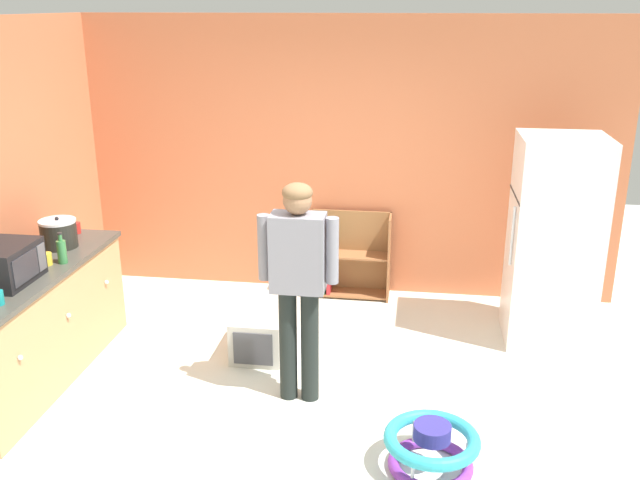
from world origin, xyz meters
name	(u,v)px	position (x,y,z in m)	size (l,w,h in m)	color
ground_plane	(313,410)	(0.00, 0.00, 0.00)	(12.00, 12.00, 0.00)	silver
back_wall	(349,159)	(0.00, 2.33, 1.35)	(5.20, 0.06, 2.70)	#C46A44
left_side_wall	(11,188)	(-2.63, 0.80, 1.35)	(0.06, 2.99, 2.70)	#C46C45
kitchen_counter	(31,326)	(-2.20, 0.14, 0.45)	(0.65, 2.04, 0.90)	tan
refrigerator	(554,242)	(1.82, 1.44, 0.89)	(0.73, 0.68, 1.78)	white
bookshelf	(345,259)	(-0.02, 2.15, 0.37)	(0.80, 0.28, 0.85)	#9A5F37
standing_person	(298,274)	(-0.13, 0.16, 0.99)	(0.57, 0.22, 1.64)	black
baby_walker	(431,448)	(0.83, -0.56, 0.16)	(0.60, 0.60, 0.32)	purple
pet_carrier	(261,334)	(-0.57, 0.79, 0.18)	(0.42, 0.55, 0.36)	beige
microwave	(5,264)	(-2.19, -0.08, 1.04)	(0.37, 0.48, 0.28)	black
crock_pot	(59,233)	(-2.19, 0.69, 1.02)	(0.29, 0.29, 0.26)	black
green_glass_bottle	(62,251)	(-1.99, 0.34, 1.00)	(0.07, 0.07, 0.25)	#33753D
red_cup	(76,228)	(-2.23, 1.04, 0.95)	(0.08, 0.08, 0.10)	red
yellow_cup	(47,259)	(-2.09, 0.29, 0.95)	(0.08, 0.08, 0.10)	yellow
orange_cup	(30,249)	(-2.33, 0.48, 0.95)	(0.08, 0.08, 0.10)	orange
blue_cup	(47,234)	(-2.39, 0.84, 0.95)	(0.08, 0.08, 0.10)	blue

